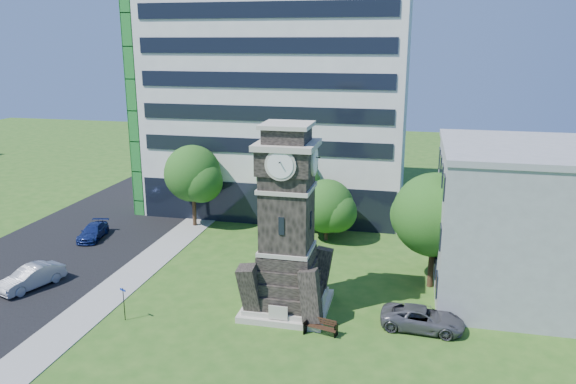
% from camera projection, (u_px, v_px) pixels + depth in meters
% --- Properties ---
extents(ground, '(160.00, 160.00, 0.00)m').
position_uv_depth(ground, '(234.00, 318.00, 35.64)').
color(ground, '#295518').
rests_on(ground, ground).
extents(sidewalk, '(3.00, 70.00, 0.06)m').
position_uv_depth(sidewalk, '(135.00, 273.00, 42.39)').
color(sidewalk, gray).
rests_on(sidewalk, ground).
extents(street, '(14.00, 80.00, 0.02)m').
position_uv_depth(street, '(37.00, 264.00, 44.23)').
color(street, black).
rests_on(street, ground).
extents(clock_tower, '(5.40, 5.40, 12.22)m').
position_uv_depth(clock_tower, '(287.00, 232.00, 35.50)').
color(clock_tower, beige).
rests_on(clock_tower, ground).
extents(office_tall, '(26.20, 15.11, 28.60)m').
position_uv_depth(office_tall, '(280.00, 69.00, 56.93)').
color(office_tall, white).
rests_on(office_tall, ground).
extents(office_low, '(15.20, 12.20, 10.40)m').
position_uv_depth(office_low, '(554.00, 223.00, 37.50)').
color(office_low, '#9C9EA1').
rests_on(office_low, ground).
extents(car_street_mid, '(3.14, 5.00, 1.55)m').
position_uv_depth(car_street_mid, '(31.00, 277.00, 39.80)').
color(car_street_mid, '#95969C').
rests_on(car_street_mid, ground).
extents(car_street_north, '(2.56, 4.60, 1.26)m').
position_uv_depth(car_street_north, '(93.00, 232.00, 49.73)').
color(car_street_north, navy).
rests_on(car_street_north, ground).
extents(car_east_lot, '(5.15, 2.63, 1.39)m').
position_uv_depth(car_east_lot, '(422.00, 318.00, 34.06)').
color(car_east_lot, '#4F4E54').
rests_on(car_east_lot, ground).
extents(park_bench, '(1.98, 0.53, 1.02)m').
position_uv_depth(park_bench, '(321.00, 326.00, 33.49)').
color(park_bench, black).
rests_on(park_bench, ground).
extents(street_sign, '(0.53, 0.05, 2.19)m').
position_uv_depth(street_sign, '(124.00, 300.00, 34.96)').
color(street_sign, black).
rests_on(street_sign, ground).
extents(tree_nw, '(5.79, 5.27, 7.75)m').
position_uv_depth(tree_nw, '(193.00, 176.00, 52.05)').
color(tree_nw, '#332114').
rests_on(tree_nw, ground).
extents(tree_nc, '(6.27, 5.70, 7.65)m').
position_uv_depth(tree_nc, '(288.00, 181.00, 51.42)').
color(tree_nc, '#332114').
rests_on(tree_nc, ground).
extents(tree_ne, '(5.18, 4.71, 5.47)m').
position_uv_depth(tree_ne, '(327.00, 207.00, 48.74)').
color(tree_ne, '#332114').
rests_on(tree_ne, ground).
extents(tree_east, '(6.45, 5.86, 8.30)m').
position_uv_depth(tree_east, '(436.00, 218.00, 38.82)').
color(tree_east, '#332114').
rests_on(tree_east, ground).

